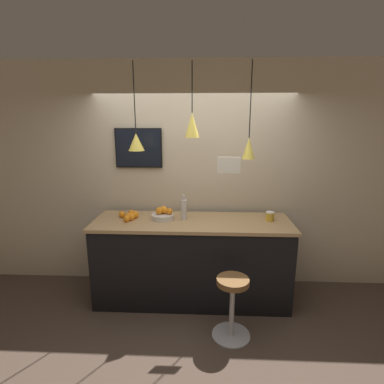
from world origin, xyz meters
TOP-DOWN VIEW (x-y plane):
  - ground_plane at (0.00, 0.00)m, footprint 14.00×14.00m
  - back_wall at (0.00, 1.10)m, footprint 8.00×0.06m
  - service_counter at (0.00, 0.62)m, footprint 2.34×0.74m
  - bar_stool at (0.44, -0.05)m, footprint 0.39×0.39m
  - fruit_bowl at (-0.35, 0.68)m, footprint 0.27×0.27m
  - orange_pile at (-0.75, 0.66)m, footprint 0.25×0.31m
  - juice_bottle at (-0.10, 0.67)m, footprint 0.07×0.07m
  - spread_jar at (0.92, 0.67)m, footprint 0.10×0.10m
  - pendant_lamp_left at (-0.63, 0.65)m, footprint 0.18×0.18m
  - pendant_lamp_middle at (0.00, 0.65)m, footprint 0.16×0.16m
  - pendant_lamp_right at (0.63, 0.65)m, footprint 0.14×0.14m
  - mounted_tv at (-0.70, 1.05)m, footprint 0.59×0.04m
  - hanging_menu_board at (0.39, 0.34)m, footprint 0.24×0.01m

SIDE VIEW (x-z plane):
  - ground_plane at x=0.00m, z-range 0.00..0.00m
  - bar_stool at x=0.44m, z-range 0.09..0.74m
  - service_counter at x=0.00m, z-range 0.00..1.02m
  - orange_pile at x=-0.75m, z-range 1.02..1.10m
  - spread_jar at x=0.92m, z-range 1.02..1.13m
  - fruit_bowl at x=-0.35m, z-range 1.00..1.15m
  - juice_bottle at x=-0.10m, z-range 1.00..1.30m
  - back_wall at x=0.00m, z-range 0.00..2.90m
  - hanging_menu_board at x=0.39m, z-range 1.64..1.81m
  - mounted_tv at x=-0.70m, z-range 1.59..2.08m
  - pendant_lamp_right at x=0.63m, z-range 1.36..2.41m
  - pendant_lamp_left at x=-0.63m, z-range 1.47..2.43m
  - pendant_lamp_middle at x=0.00m, z-range 1.72..2.53m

